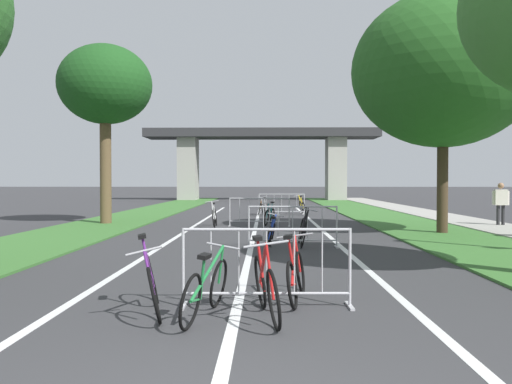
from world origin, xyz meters
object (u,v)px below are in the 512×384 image
(bicycle_orange_3, at_px, (260,208))
(bicycle_yellow_7, at_px, (302,207))
(bicycle_black_5, at_px, (303,230))
(bicycle_white_9, at_px, (214,217))
(pedestrian_strolling, at_px, (501,200))
(tree_right_maple_mid, at_px, (443,70))
(bicycle_red_0, at_px, (266,286))
(tree_left_cypress_far, at_px, (105,86))
(bicycle_red_10, at_px, (296,275))
(crowd_barrier_third, at_px, (259,212))
(bicycle_silver_8, at_px, (265,208))
(bicycle_blue_2, at_px, (271,235))
(bicycle_purple_6, at_px, (152,283))
(bicycle_green_1, at_px, (206,289))
(crowd_barrier_fourth, at_px, (282,205))
(bicycle_teal_4, at_px, (270,216))
(crowd_barrier_second, at_px, (293,227))
(crowd_barrier_nearest, at_px, (267,268))

(bicycle_orange_3, bearing_deg, bicycle_yellow_7, -174.04)
(bicycle_black_5, relative_size, bicycle_white_9, 1.02)
(bicycle_yellow_7, distance_m, pedestrian_strolling, 9.69)
(tree_right_maple_mid, distance_m, bicycle_orange_3, 12.04)
(bicycle_white_9, bearing_deg, bicycle_red_0, 96.45)
(tree_left_cypress_far, relative_size, bicycle_red_10, 4.22)
(crowd_barrier_third, height_order, bicycle_silver_8, crowd_barrier_third)
(tree_right_maple_mid, relative_size, crowd_barrier_third, 3.31)
(bicycle_yellow_7, bearing_deg, bicycle_blue_2, -102.80)
(bicycle_purple_6, distance_m, bicycle_yellow_7, 19.79)
(bicycle_silver_8, bearing_deg, bicycle_green_1, 98.37)
(bicycle_red_0, height_order, bicycle_black_5, bicycle_black_5)
(crowd_barrier_fourth, xyz_separation_m, pedestrian_strolling, (7.77, -6.40, 0.46))
(bicycle_green_1, xyz_separation_m, bicycle_teal_4, (0.86, 13.55, -0.02))
(bicycle_purple_6, height_order, bicycle_yellow_7, bicycle_yellow_7)
(bicycle_red_0, distance_m, pedestrian_strolling, 15.38)
(bicycle_teal_4, distance_m, pedestrian_strolling, 8.46)
(crowd_barrier_second, distance_m, pedestrian_strolling, 9.90)
(tree_right_maple_mid, height_order, pedestrian_strolling, tree_right_maple_mid)
(tree_right_maple_mid, distance_m, bicycle_teal_4, 7.97)
(bicycle_red_10, bearing_deg, bicycle_blue_2, 103.09)
(bicycle_green_1, height_order, bicycle_black_5, bicycle_black_5)
(crowd_barrier_second, xyz_separation_m, bicycle_blue_2, (-0.56, -0.37, -0.17))
(bicycle_silver_8, bearing_deg, bicycle_black_5, 105.33)
(bicycle_red_0, height_order, bicycle_teal_4, bicycle_red_0)
(bicycle_yellow_7, bearing_deg, crowd_barrier_third, -112.50)
(tree_right_maple_mid, bearing_deg, bicycle_red_10, -119.01)
(tree_right_maple_mid, relative_size, bicycle_orange_3, 4.76)
(tree_right_maple_mid, bearing_deg, bicycle_black_5, -146.39)
(bicycle_orange_3, relative_size, bicycle_red_10, 0.97)
(bicycle_green_1, relative_size, bicycle_black_5, 0.97)
(crowd_barrier_fourth, height_order, bicycle_white_9, crowd_barrier_fourth)
(tree_right_maple_mid, relative_size, bicycle_black_5, 4.26)
(crowd_barrier_second, relative_size, bicycle_green_1, 1.32)
(bicycle_silver_8, distance_m, bicycle_white_9, 6.46)
(bicycle_purple_6, distance_m, pedestrian_strolling, 16.05)
(tree_left_cypress_far, distance_m, crowd_barrier_second, 10.84)
(crowd_barrier_nearest, relative_size, bicycle_white_9, 1.30)
(crowd_barrier_fourth, height_order, bicycle_purple_6, crowd_barrier_fourth)
(bicycle_black_5, xyz_separation_m, pedestrian_strolling, (7.58, 5.63, 0.59))
(tree_left_cypress_far, relative_size, bicycle_white_9, 3.95)
(bicycle_white_9, bearing_deg, bicycle_red_10, 99.12)
(tree_right_maple_mid, distance_m, bicycle_black_5, 7.30)
(tree_left_cypress_far, relative_size, bicycle_orange_3, 4.34)
(tree_right_maple_mid, distance_m, bicycle_blue_2, 8.20)
(tree_right_maple_mid, distance_m, pedestrian_strolling, 5.72)
(bicycle_red_0, bearing_deg, bicycle_yellow_7, -104.27)
(crowd_barrier_second, relative_size, bicycle_blue_2, 1.42)
(bicycle_black_5, distance_m, bicycle_white_9, 6.13)
(crowd_barrier_fourth, bearing_deg, bicycle_black_5, -89.11)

